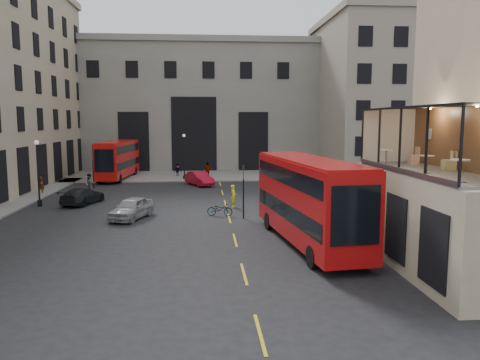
{
  "coord_description": "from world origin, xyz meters",
  "views": [
    {
      "loc": [
        -3.78,
        -20.31,
        6.89
      ],
      "look_at": [
        -1.4,
        10.01,
        3.0
      ],
      "focal_mm": 35.0,
      "sensor_mm": 36.0,
      "label": 1
    }
  ],
  "objects": [
    {
      "name": "pedestrian_b",
      "position": [
        -6.93,
        36.85,
        0.83
      ],
      "size": [
        1.24,
        1.07,
        1.66
      ],
      "primitive_type": "imported",
      "rotation": [
        0.0,
        0.0,
        0.53
      ],
      "color": "gray",
      "rests_on": "ground"
    },
    {
      "name": "cyclist",
      "position": [
        -1.42,
        16.42,
        0.89
      ],
      "size": [
        0.57,
        0.73,
        1.78
      ],
      "primitive_type": "imported",
      "rotation": [
        0.0,
        0.0,
        1.33
      ],
      "color": "#F7F81A",
      "rests_on": "ground"
    },
    {
      "name": "building_right",
      "position": [
        20.0,
        39.97,
        10.39
      ],
      "size": [
        16.6,
        18.6,
        20.0
      ],
      "color": "gray",
      "rests_on": "ground"
    },
    {
      "name": "cafe_table_near",
      "position": [
        5.72,
        -3.75,
        5.17
      ],
      "size": [
        0.69,
        0.69,
        0.86
      ],
      "color": "silver",
      "rests_on": "cafe_floor"
    },
    {
      "name": "ground",
      "position": [
        0.0,
        0.0,
        0.0
      ],
      "size": [
        140.0,
        140.0,
        0.0
      ],
      "primitive_type": "plane",
      "color": "black",
      "rests_on": "ground"
    },
    {
      "name": "cafe_chair_b",
      "position": [
        7.6,
        0.34,
        4.87
      ],
      "size": [
        0.48,
        0.48,
        0.88
      ],
      "color": "tan",
      "rests_on": "cafe_floor"
    },
    {
      "name": "bus_far",
      "position": [
        -13.83,
        35.58,
        2.5
      ],
      "size": [
        3.43,
        11.34,
        4.46
      ],
      "color": "red",
      "rests_on": "ground"
    },
    {
      "name": "pedestrian_e",
      "position": [
        -19.0,
        24.51,
        0.91
      ],
      "size": [
        0.65,
        0.78,
        1.82
      ],
      "primitive_type": "imported",
      "rotation": [
        0.0,
        0.0,
        5.09
      ],
      "color": "gray",
      "rests_on": "ground"
    },
    {
      "name": "traffic_light_near",
      "position": [
        -1.0,
        12.0,
        2.42
      ],
      "size": [
        0.16,
        0.2,
        3.8
      ],
      "color": "black",
      "rests_on": "ground"
    },
    {
      "name": "cafe_chair_c",
      "position": [
        7.53,
        0.5,
        4.87
      ],
      "size": [
        0.54,
        0.54,
        0.89
      ],
      "color": "#D2BD79",
      "rests_on": "cafe_floor"
    },
    {
      "name": "pedestrian_d",
      "position": [
        4.87,
        35.1,
        0.94
      ],
      "size": [
        0.68,
        0.97,
        1.88
      ],
      "primitive_type": "imported",
      "rotation": [
        0.0,
        0.0,
        1.66
      ],
      "color": "gray",
      "rests_on": "ground"
    },
    {
      "name": "street_lamp_a",
      "position": [
        -17.0,
        18.0,
        2.39
      ],
      "size": [
        0.36,
        0.36,
        5.33
      ],
      "color": "black",
      "rests_on": "ground"
    },
    {
      "name": "cafe_chair_d",
      "position": [
        7.23,
        3.36,
        4.88
      ],
      "size": [
        0.46,
        0.46,
        0.91
      ],
      "color": "tan",
      "rests_on": "cafe_floor"
    },
    {
      "name": "car_c",
      "position": [
        -13.78,
        18.73,
        0.68
      ],
      "size": [
        3.18,
        5.07,
        1.37
      ],
      "primitive_type": "imported",
      "rotation": [
        0.0,
        0.0,
        2.85
      ],
      "color": "black",
      "rests_on": "ground"
    },
    {
      "name": "cafe_floor",
      "position": [
        6.5,
        0.0,
        4.55
      ],
      "size": [
        3.0,
        10.0,
        0.1
      ],
      "primitive_type": "cube",
      "color": "slate",
      "rests_on": "host_frontage"
    },
    {
      "name": "car_b",
      "position": [
        -4.23,
        29.18,
        0.74
      ],
      "size": [
        3.33,
        4.7,
        1.47
      ],
      "primitive_type": "imported",
      "rotation": [
        0.0,
        0.0,
        0.45
      ],
      "color": "#A40A20",
      "rests_on": "ground"
    },
    {
      "name": "host_frontage",
      "position": [
        6.5,
        0.0,
        2.25
      ],
      "size": [
        3.0,
        11.0,
        4.5
      ],
      "primitive_type": "cube",
      "color": "tan",
      "rests_on": "ground"
    },
    {
      "name": "traffic_light_far",
      "position": [
        -15.0,
        28.0,
        2.42
      ],
      "size": [
        0.16,
        0.2,
        3.8
      ],
      "color": "black",
      "rests_on": "ground"
    },
    {
      "name": "pedestrian_c",
      "position": [
        -3.28,
        35.11,
        0.95
      ],
      "size": [
        1.14,
        0.52,
        1.9
      ],
      "primitive_type": "imported",
      "rotation": [
        0.0,
        0.0,
        3.2
      ],
      "color": "gray",
      "rests_on": "ground"
    },
    {
      "name": "street_lamp_b",
      "position": [
        -6.0,
        34.0,
        2.39
      ],
      "size": [
        0.36,
        0.36,
        5.33
      ],
      "color": "black",
      "rests_on": "ground"
    },
    {
      "name": "car_a",
      "position": [
        -8.86,
        12.51,
        0.76
      ],
      "size": [
        3.1,
        4.77,
        1.51
      ],
      "primitive_type": "imported",
      "rotation": [
        0.0,
        0.0,
        -0.32
      ],
      "color": "#919499",
      "rests_on": "ground"
    },
    {
      "name": "cafe_table_far",
      "position": [
        5.75,
        3.39,
        5.12
      ],
      "size": [
        0.63,
        0.63,
        0.78
      ],
      "color": "beige",
      "rests_on": "cafe_floor"
    },
    {
      "name": "pavement_far",
      "position": [
        -6.0,
        38.0,
        0.06
      ],
      "size": [
        40.0,
        12.0,
        0.12
      ],
      "primitive_type": "cube",
      "color": "slate",
      "rests_on": "ground"
    },
    {
      "name": "bicycle",
      "position": [
        -2.63,
        13.05,
        0.48
      ],
      "size": [
        1.93,
        1.01,
        0.97
      ],
      "primitive_type": "imported",
      "rotation": [
        0.0,
        0.0,
        1.36
      ],
      "color": "gray",
      "rests_on": "ground"
    },
    {
      "name": "bus_near",
      "position": [
        2.0,
        4.89,
        2.69
      ],
      "size": [
        4.13,
        12.25,
        4.79
      ],
      "color": "#AD0C0D",
      "rests_on": "ground"
    },
    {
      "name": "pedestrian_a",
      "position": [
        -14.56,
        24.5,
        0.93
      ],
      "size": [
        1.04,
        0.88,
        1.87
      ],
      "primitive_type": "imported",
      "rotation": [
        0.0,
        0.0,
        -0.21
      ],
      "color": "gray",
      "rests_on": "ground"
    },
    {
      "name": "gateway",
      "position": [
        -5.0,
        47.99,
        9.39
      ],
      "size": [
        35.0,
        10.6,
        18.0
      ],
      "color": "gray",
      "rests_on": "ground"
    },
    {
      "name": "cafe_table_mid",
      "position": [
        5.96,
        -0.66,
        5.11
      ],
      "size": [
        0.62,
        0.62,
        0.78
      ],
      "color": "beige",
      "rests_on": "cafe_floor"
    }
  ]
}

